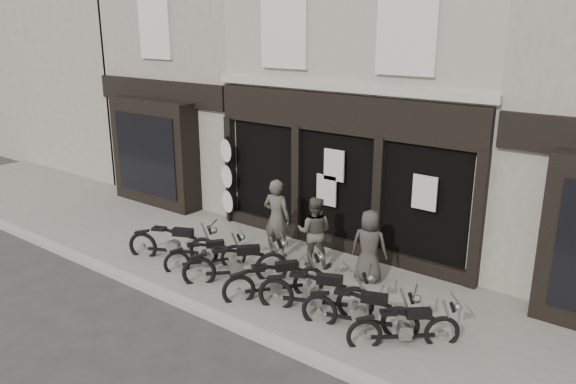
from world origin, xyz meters
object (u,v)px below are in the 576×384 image
Objects in this scene: motorcycle_1 at (207,257)px; motorcycle_3 at (276,283)px; motorcycle_0 at (174,246)px; motorcycle_5 at (361,314)px; motorcycle_2 at (237,267)px; man_centre at (314,232)px; man_left at (277,218)px; motorcycle_4 at (317,296)px; motorcycle_6 at (405,331)px; advert_sign_post at (228,183)px; man_right at (369,246)px.

motorcycle_3 is at bearing -58.09° from motorcycle_1.
motorcycle_5 is at bearing -26.30° from motorcycle_0.
motorcycle_2 is (1.01, -0.08, 0.08)m from motorcycle_1.
motorcycle_0 reaches higher than motorcycle_3.
motorcycle_1 is 0.99× the size of man_centre.
motorcycle_1 is at bearing 157.78° from motorcycle_5.
man_left reaches higher than man_centre.
man_left reaches higher than motorcycle_1.
motorcycle_4 is 1.03× the size of motorcycle_5.
motorcycle_6 is 4.56m from man_left.
motorcycle_1 is 0.89× the size of motorcycle_2.
motorcycle_1 is 2.51m from man_centre.
advert_sign_post is (-4.87, 2.67, 0.80)m from motorcycle_4.
motorcycle_5 is (3.13, -0.11, -0.02)m from motorcycle_2.
motorcycle_1 is at bearing 52.95° from man_left.
advert_sign_post is at bearing -30.16° from man_left.
motorcycle_4 is 2.90m from man_left.
motorcycle_1 is 1.02m from motorcycle_2.
motorcycle_4 is 1.01m from motorcycle_5.
motorcycle_5 is at bearing 139.52° from motorcycle_6.
motorcycle_1 is 0.79× the size of motorcycle_5.
motorcycle_0 is at bearing 159.52° from motorcycle_5.
motorcycle_3 is 1.16× the size of man_right.
man_right is at bearing 92.40° from motorcycle_6.
motorcycle_5 is at bearing -56.99° from motorcycle_1.
motorcycle_0 is 0.98× the size of motorcycle_4.
advert_sign_post reaches higher than motorcycle_6.
advert_sign_post reaches higher than motorcycle_2.
motorcycle_0 is 3.10m from motorcycle_3.
motorcycle_0 is 1.00× the size of motorcycle_5.
motorcycle_6 is (5.98, -0.05, -0.05)m from motorcycle_0.
man_right is at bearing 8.83° from advert_sign_post.
motorcycle_3 reaches higher than motorcycle_1.
motorcycle_2 reaches higher than motorcycle_0.
motorcycle_6 is 1.02× the size of man_right.
motorcycle_2 is 0.72× the size of advert_sign_post.
motorcycle_5 is (4.14, -0.19, 0.05)m from motorcycle_1.
motorcycle_6 is 0.64× the size of advert_sign_post.
motorcycle_0 is at bearing 137.55° from motorcycle_6.
motorcycle_4 is (1.00, 0.01, 0.02)m from motorcycle_3.
motorcycle_5 is 1.31× the size of man_right.
advert_sign_post reaches higher than motorcycle_5.
motorcycle_4 reaches higher than motorcycle_0.
motorcycle_4 is 1.85m from man_right.
motorcycle_4 is (2.12, -0.05, -0.00)m from motorcycle_2.
advert_sign_post is (-0.77, 2.65, 0.81)m from motorcycle_0.
motorcycle_2 reaches higher than motorcycle_5.
motorcycle_4 is at bearing -47.91° from motorcycle_2.
motorcycle_2 is at bearing 123.93° from motorcycle_3.
motorcycle_3 is 2.88m from motorcycle_6.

